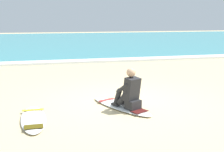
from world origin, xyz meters
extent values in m
plane|color=#CCB584|center=(0.00, 0.00, 0.00)|extent=(80.00, 80.00, 0.00)
cube|color=teal|center=(0.00, 21.02, 0.05)|extent=(80.00, 28.00, 0.10)
cube|color=white|center=(0.00, 7.32, 0.06)|extent=(80.00, 0.90, 0.11)
ellipsoid|color=white|center=(-0.18, -0.46, 0.04)|extent=(1.30, 2.08, 0.07)
cube|color=red|center=(-0.41, 0.07, 0.07)|extent=(0.48, 0.29, 0.01)
cube|color=#4A1311|center=(0.09, -1.05, 0.07)|extent=(0.43, 0.37, 0.01)
cube|color=#232326|center=(0.00, -0.85, 0.18)|extent=(0.40, 0.38, 0.20)
cylinder|color=#232326|center=(-0.18, -0.73, 0.33)|extent=(0.32, 0.43, 0.43)
cylinder|color=#232326|center=(-0.28, -0.55, 0.30)|extent=(0.23, 0.29, 0.42)
cube|color=#232326|center=(-0.32, -0.49, 0.10)|extent=(0.19, 0.24, 0.05)
cylinder|color=#232326|center=(0.00, -0.64, 0.33)|extent=(0.32, 0.43, 0.43)
cylinder|color=#232326|center=(-0.08, -0.45, 0.30)|extent=(0.23, 0.29, 0.42)
cube|color=#232326|center=(-0.11, -0.38, 0.10)|extent=(0.19, 0.24, 0.05)
cube|color=#232326|center=(-0.02, -0.81, 0.53)|extent=(0.44, 0.42, 0.57)
sphere|color=tan|center=(-0.04, -0.79, 0.92)|extent=(0.21, 0.21, 0.21)
cylinder|color=#232326|center=(-0.22, -0.74, 0.55)|extent=(0.26, 0.39, 0.31)
cylinder|color=#232326|center=(0.03, -0.61, 0.55)|extent=(0.26, 0.39, 0.31)
ellipsoid|color=white|center=(-2.23, -0.88, 0.04)|extent=(0.54, 1.87, 0.07)
cube|color=gold|center=(-2.24, -0.36, 0.07)|extent=(0.48, 0.11, 0.01)
cube|color=#4C400C|center=(-2.22, -1.48, 0.07)|extent=(0.37, 0.24, 0.01)
camera|label=1|loc=(-2.14, -7.21, 2.13)|focal=48.37mm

